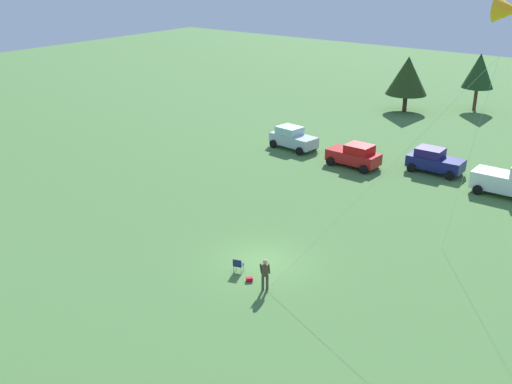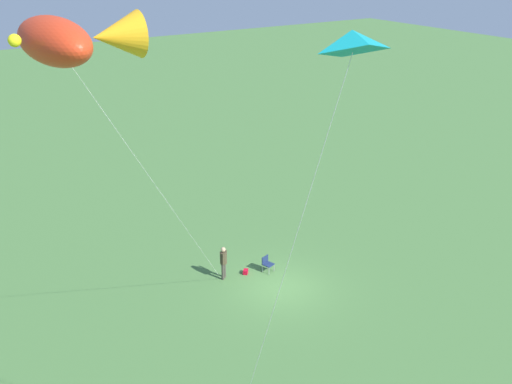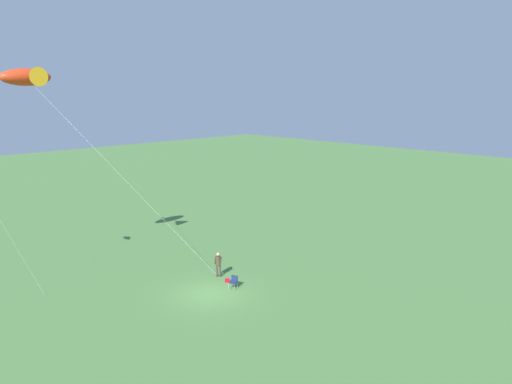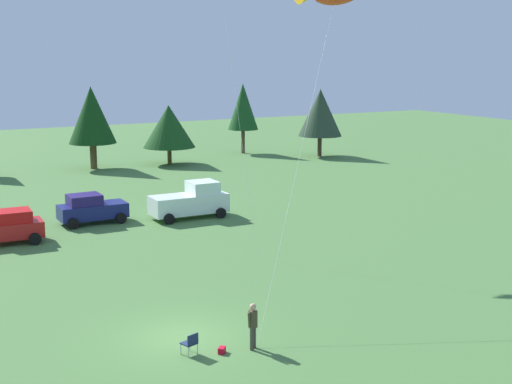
# 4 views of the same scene
# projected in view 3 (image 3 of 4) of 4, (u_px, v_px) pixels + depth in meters

# --- Properties ---
(ground_plane) EXTENTS (160.00, 160.00, 0.00)m
(ground_plane) POSITION_uv_depth(u_px,v_px,m) (211.00, 294.00, 31.54)
(ground_plane) COLOR #48753A
(person_kite_flyer) EXTENTS (0.52, 0.49, 1.74)m
(person_kite_flyer) POSITION_uv_depth(u_px,v_px,m) (218.00, 263.00, 34.20)
(person_kite_flyer) COLOR #403C33
(person_kite_flyer) RESTS_ON ground
(folding_chair) EXTENTS (0.60, 0.60, 0.82)m
(folding_chair) POSITION_uv_depth(u_px,v_px,m) (234.00, 281.00, 32.38)
(folding_chair) COLOR #1A284C
(folding_chair) RESTS_ON ground
(backpack_on_grass) EXTENTS (0.38, 0.39, 0.22)m
(backpack_on_grass) POSITION_uv_depth(u_px,v_px,m) (227.00, 280.00, 33.44)
(backpack_on_grass) COLOR red
(backpack_on_grass) RESTS_ON ground
(kite_large_fish) EXTENTS (9.97, 10.15, 14.04)m
(kite_large_fish) POSITION_uv_depth(u_px,v_px,m) (28.00, 77.00, 31.91)
(kite_large_fish) COLOR red
(kite_large_fish) RESTS_ON ground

